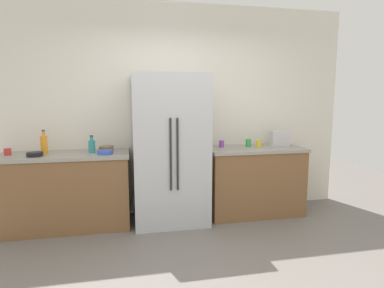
% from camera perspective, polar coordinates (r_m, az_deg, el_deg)
% --- Properties ---
extents(ground_plane, '(9.60, 9.60, 0.00)m').
position_cam_1_polar(ground_plane, '(3.00, 3.00, -23.19)').
color(ground_plane, slate).
extents(kitchen_back_panel, '(4.80, 0.10, 2.82)m').
position_cam_1_polar(kitchen_back_panel, '(4.33, -2.90, 6.16)').
color(kitchen_back_panel, silver).
rests_on(kitchen_back_panel, ground_plane).
extents(counter_left, '(1.53, 0.64, 0.91)m').
position_cam_1_polar(counter_left, '(4.13, -22.04, -7.89)').
color(counter_left, brown).
rests_on(counter_left, ground_plane).
extents(counter_right, '(1.29, 0.64, 0.91)m').
position_cam_1_polar(counter_right, '(4.39, 11.14, -6.52)').
color(counter_right, brown).
rests_on(counter_right, ground_plane).
extents(refrigerator, '(0.92, 0.73, 1.86)m').
position_cam_1_polar(refrigerator, '(3.94, -4.04, -1.03)').
color(refrigerator, '#B7BABF').
rests_on(refrigerator, ground_plane).
extents(toaster, '(0.25, 0.14, 0.21)m').
position_cam_1_polar(toaster, '(4.51, 15.64, 0.99)').
color(toaster, silver).
rests_on(toaster, counter_right).
extents(bottle_a, '(0.08, 0.08, 0.21)m').
position_cam_1_polar(bottle_a, '(3.99, -17.81, -0.33)').
color(bottle_a, teal).
rests_on(bottle_a, counter_left).
extents(bottle_b, '(0.08, 0.08, 0.29)m').
position_cam_1_polar(bottle_b, '(4.10, -25.38, -0.05)').
color(bottle_b, orange).
rests_on(bottle_b, counter_left).
extents(cup_a, '(0.07, 0.07, 0.09)m').
position_cam_1_polar(cup_a, '(4.38, 12.06, 0.12)').
color(cup_a, yellow).
rests_on(cup_a, counter_right).
extents(cup_b, '(0.08, 0.08, 0.08)m').
position_cam_1_polar(cup_b, '(4.21, -30.61, -1.23)').
color(cup_b, red).
rests_on(cup_b, counter_left).
extents(cup_c, '(0.08, 0.08, 0.11)m').
position_cam_1_polar(cup_c, '(4.34, 10.27, 0.20)').
color(cup_c, green).
rests_on(cup_c, counter_right).
extents(cup_d, '(0.07, 0.07, 0.09)m').
position_cam_1_polar(cup_d, '(4.25, 5.40, 0.03)').
color(cup_d, purple).
rests_on(cup_d, counter_right).
extents(bowl_a, '(0.17, 0.17, 0.05)m').
position_cam_1_polar(bowl_a, '(3.99, -26.78, -1.69)').
color(bowl_a, black).
rests_on(bowl_a, counter_left).
extents(bowl_b, '(0.18, 0.18, 0.05)m').
position_cam_1_polar(bowl_b, '(3.84, -15.56, -1.45)').
color(bowl_b, blue).
rests_on(bowl_b, counter_left).
extents(bowl_c, '(0.18, 0.18, 0.06)m').
position_cam_1_polar(bowl_c, '(4.09, -15.36, -0.78)').
color(bowl_c, brown).
rests_on(bowl_c, counter_left).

